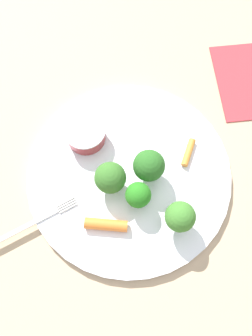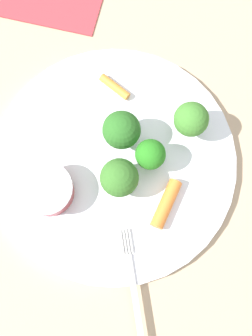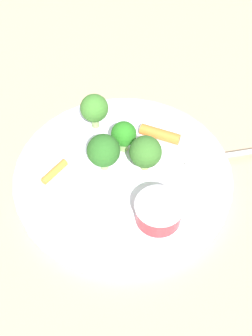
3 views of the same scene
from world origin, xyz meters
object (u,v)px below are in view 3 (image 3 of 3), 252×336
object	(u,v)px
broccoli_floret_1	(94,109)
plate	(123,175)
broccoli_floret_2	(124,135)
broccoli_floret_3	(145,152)
carrot_stick_1	(160,134)
carrot_stick_0	(54,172)
sauce_cup	(159,211)
broccoli_floret_0	(104,150)
fork	(241,153)

from	to	relation	value
broccoli_floret_1	plate	bearing A→B (deg)	134.07
broccoli_floret_2	broccoli_floret_3	world-z (taller)	broccoli_floret_3
broccoli_floret_1	broccoli_floret_2	size ratio (longest dim) A/B	1.17
broccoli_floret_2	carrot_stick_1	size ratio (longest dim) A/B	0.83
carrot_stick_0	sauce_cup	bearing A→B (deg)	171.87
carrot_stick_0	broccoli_floret_3	bearing A→B (deg)	-155.53
broccoli_floret_0	broccoli_floret_2	distance (m)	0.04
plate	broccoli_floret_1	size ratio (longest dim) A/B	5.26
broccoli_floret_1	carrot_stick_1	size ratio (longest dim) A/B	0.97
broccoli_floret_2	carrot_stick_0	bearing A→B (deg)	45.00
broccoli_floret_0	broccoli_floret_1	size ratio (longest dim) A/B	1.01
sauce_cup	broccoli_floret_3	size ratio (longest dim) A/B	1.11
broccoli_floret_1	carrot_stick_0	bearing A→B (deg)	79.43
broccoli_floret_2	fork	world-z (taller)	broccoli_floret_2
broccoli_floret_2	broccoli_floret_0	bearing A→B (deg)	70.73
carrot_stick_1	broccoli_floret_1	bearing A→B (deg)	4.51
plate	broccoli_floret_2	xyz separation A→B (m)	(0.01, -0.04, 0.04)
sauce_cup	carrot_stick_0	distance (m)	0.15
carrot_stick_0	carrot_stick_1	bearing A→B (deg)	-136.45
broccoli_floret_3	fork	distance (m)	0.14
plate	broccoli_floret_2	world-z (taller)	broccoli_floret_2
carrot_stick_1	broccoli_floret_3	bearing A→B (deg)	85.91
broccoli_floret_0	carrot_stick_1	bearing A→B (deg)	-126.36
broccoli_floret_1	carrot_stick_0	xyz separation A→B (m)	(0.02, 0.10, -0.03)
broccoli_floret_1	broccoli_floret_3	size ratio (longest dim) A/B	1.04
plate	broccoli_floret_1	bearing A→B (deg)	-45.93
sauce_cup	fork	distance (m)	0.16
broccoli_floret_0	fork	distance (m)	0.19
sauce_cup	carrot_stick_0	size ratio (longest dim) A/B	1.40
broccoli_floret_1	carrot_stick_1	xyz separation A→B (m)	(-0.10, -0.01, -0.03)
fork	carrot_stick_1	bearing A→B (deg)	3.73
carrot_stick_0	plate	bearing A→B (deg)	-159.14
sauce_cup	broccoli_floret_1	xyz separation A→B (m)	(0.13, -0.12, 0.02)
broccoli_floret_2	carrot_stick_0	xyz separation A→B (m)	(0.07, 0.07, -0.02)
broccoli_floret_1	fork	bearing A→B (deg)	-175.91
broccoli_floret_2	fork	xyz separation A→B (m)	(-0.16, -0.04, -0.03)
broccoli_floret_1	carrot_stick_1	bearing A→B (deg)	-175.49
sauce_cup	carrot_stick_0	bearing A→B (deg)	-8.13
broccoli_floret_3	carrot_stick_1	distance (m)	0.06
broccoli_floret_2	carrot_stick_1	world-z (taller)	broccoli_floret_2
broccoli_floret_0	broccoli_floret_1	xyz separation A→B (m)	(0.04, -0.07, 0.00)
broccoli_floret_1	broccoli_floret_2	bearing A→B (deg)	151.90
plate	sauce_cup	xyz separation A→B (m)	(-0.06, 0.05, 0.02)
sauce_cup	broccoli_floret_0	world-z (taller)	broccoli_floret_0
broccoli_floret_0	broccoli_floret_2	xyz separation A→B (m)	(-0.01, -0.04, -0.00)
broccoli_floret_1	broccoli_floret_2	world-z (taller)	broccoli_floret_1
broccoli_floret_2	broccoli_floret_3	size ratio (longest dim) A/B	0.89
broccoli_floret_1	fork	world-z (taller)	broccoli_floret_1
broccoli_floret_2	carrot_stick_0	distance (m)	0.11
broccoli_floret_0	broccoli_floret_2	bearing A→B (deg)	-109.27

